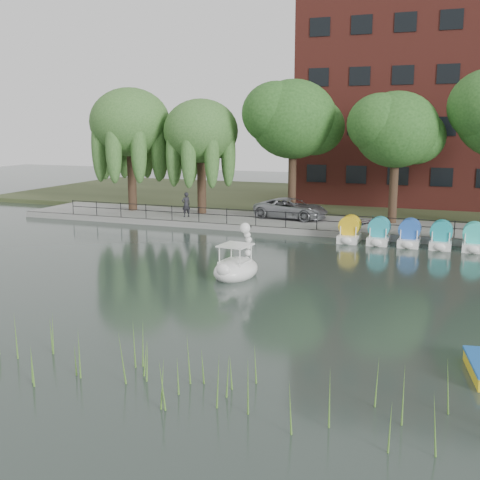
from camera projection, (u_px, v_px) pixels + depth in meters
The scene contains 16 objects.
ground_plane at pixel (195, 286), 25.70m from camera, with size 120.00×120.00×0.00m, color #384540.
promenade at pixel (297, 224), 40.31m from camera, with size 40.00×6.00×0.40m, color gray.
kerb at pixel (285, 231), 37.61m from camera, with size 40.00×0.25×0.40m, color gray.
land_strip at pixel (341, 200), 53.13m from camera, with size 60.00×22.00×0.36m, color #47512D.
railing at pixel (286, 216), 37.61m from camera, with size 32.00×0.05×1.00m.
apartment_building at pixel (429, 92), 48.88m from camera, with size 20.00×10.07×18.00m.
willow_left at pixel (130, 123), 44.10m from camera, with size 5.88×5.88×9.01m.
willow_mid at pixel (201, 132), 42.73m from camera, with size 5.32×5.32×8.15m.
broadleaf_center at pixel (293, 120), 41.19m from camera, with size 6.00×6.00×9.25m.
broadleaf_right at pixel (396, 130), 38.38m from camera, with size 5.40×5.40×8.32m.
minivan at pixel (291, 207), 41.05m from camera, with size 5.79×2.66×1.61m, color gray.
bicycle at pixel (365, 222), 36.60m from camera, with size 1.72×0.60×1.00m, color gray.
pedestrian at pixel (186, 203), 41.81m from camera, with size 0.71×0.48×1.98m, color black.
swan_boat at pixel (237, 265), 27.16m from camera, with size 2.02×2.94×2.34m.
pedal_boat_row at pixel (409, 235), 33.94m from camera, with size 7.95×1.70×1.40m.
reed_bank at pixel (111, 358), 16.18m from camera, with size 24.00×2.40×1.20m.
Camera 1 is at (10.74, -22.50, 6.83)m, focal length 45.00 mm.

